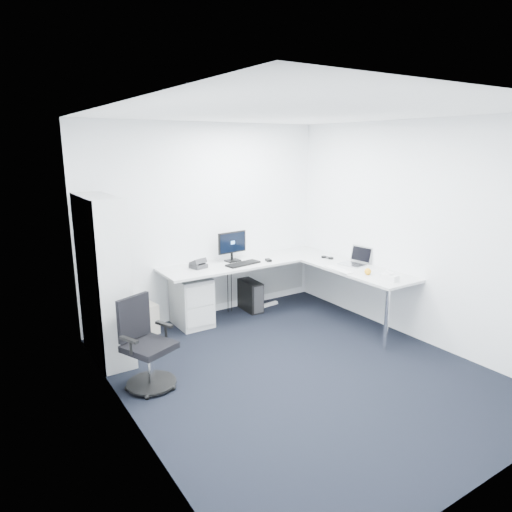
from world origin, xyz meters
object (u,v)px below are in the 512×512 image
l_desk (266,293)px  bookshelf (103,279)px  laptop (353,257)px  task_chair (149,344)px  monitor (232,246)px

l_desk → bookshelf: bearing=178.7°
bookshelf → laptop: 3.24m
bookshelf → laptop: bearing=-12.0°
l_desk → task_chair: bearing=-156.5°
laptop → task_chair: bearing=175.3°
bookshelf → laptop: bookshelf is taller
l_desk → laptop: (1.00, -0.62, 0.52)m
l_desk → bookshelf: (-2.17, 0.05, 0.54)m
task_chair → laptop: bearing=-18.3°
l_desk → bookshelf: 2.24m
task_chair → laptop: 3.05m
laptop → bookshelf: bearing=158.6°
l_desk → laptop: size_ratio=7.99×
monitor → laptop: 1.67m
task_chair → monitor: (1.74, 1.33, 0.54)m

